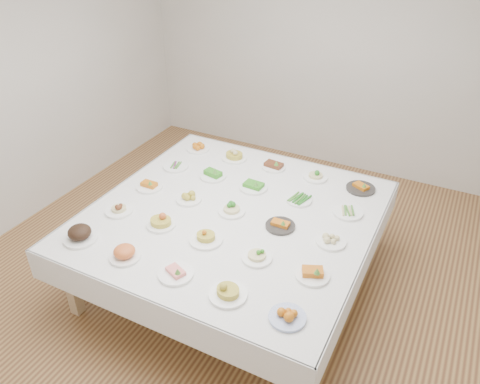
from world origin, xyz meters
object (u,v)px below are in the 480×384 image
at_px(dish_0, 80,232).
at_px(dish_12, 232,207).
at_px(dish_24, 361,186).
at_px(display_table, 232,219).

bearing_deg(dish_0, dish_12, 44.83).
relative_size(dish_12, dish_24, 0.87).
distance_m(display_table, dish_24, 1.26).
relative_size(display_table, dish_24, 8.98).
relative_size(display_table, dish_0, 8.89).
height_order(dish_12, dish_24, dish_12).
height_order(dish_0, dish_12, dish_0).
distance_m(dish_0, dish_24, 2.51).
xyz_separation_m(dish_0, dish_24, (1.78, 1.77, -0.03)).
bearing_deg(dish_12, dish_24, 44.67).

